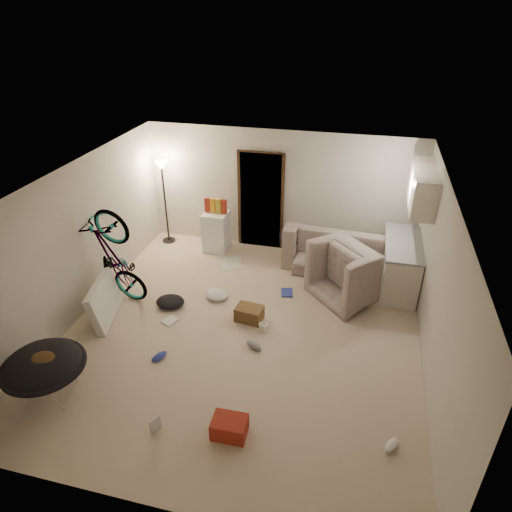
% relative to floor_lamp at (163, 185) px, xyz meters
% --- Properties ---
extents(floor, '(5.50, 6.00, 0.02)m').
position_rel_floor_lamp_xyz_m(floor, '(2.40, -2.65, -1.32)').
color(floor, beige).
rests_on(floor, ground).
extents(ceiling, '(5.50, 6.00, 0.02)m').
position_rel_floor_lamp_xyz_m(ceiling, '(2.40, -2.65, 1.20)').
color(ceiling, white).
rests_on(ceiling, wall_back).
extents(wall_back, '(5.50, 0.02, 2.50)m').
position_rel_floor_lamp_xyz_m(wall_back, '(2.40, 0.36, -0.06)').
color(wall_back, beige).
rests_on(wall_back, floor).
extents(wall_front, '(5.50, 0.02, 2.50)m').
position_rel_floor_lamp_xyz_m(wall_front, '(2.40, -5.66, -0.06)').
color(wall_front, beige).
rests_on(wall_front, floor).
extents(wall_left, '(0.02, 6.00, 2.50)m').
position_rel_floor_lamp_xyz_m(wall_left, '(-0.36, -2.65, -0.06)').
color(wall_left, beige).
rests_on(wall_left, floor).
extents(wall_right, '(0.02, 6.00, 2.50)m').
position_rel_floor_lamp_xyz_m(wall_right, '(5.16, -2.65, -0.06)').
color(wall_right, beige).
rests_on(wall_right, floor).
extents(doorway, '(0.85, 0.10, 2.04)m').
position_rel_floor_lamp_xyz_m(doorway, '(2.00, 0.32, -0.29)').
color(doorway, black).
rests_on(doorway, floor).
extents(door_trim, '(0.97, 0.04, 2.10)m').
position_rel_floor_lamp_xyz_m(door_trim, '(2.00, 0.29, -0.29)').
color(door_trim, '#372413').
rests_on(door_trim, floor).
extents(floor_lamp, '(0.28, 0.28, 1.81)m').
position_rel_floor_lamp_xyz_m(floor_lamp, '(0.00, 0.00, 0.00)').
color(floor_lamp, black).
rests_on(floor_lamp, floor).
extents(kitchen_counter, '(0.60, 1.50, 0.88)m').
position_rel_floor_lamp_xyz_m(kitchen_counter, '(4.83, -0.65, -0.87)').
color(kitchen_counter, beige).
rests_on(kitchen_counter, floor).
extents(counter_top, '(0.64, 1.54, 0.04)m').
position_rel_floor_lamp_xyz_m(counter_top, '(4.83, -0.65, -0.41)').
color(counter_top, gray).
rests_on(counter_top, kitchen_counter).
extents(kitchen_uppers, '(0.38, 1.40, 0.65)m').
position_rel_floor_lamp_xyz_m(kitchen_uppers, '(4.96, -0.65, 0.64)').
color(kitchen_uppers, beige).
rests_on(kitchen_uppers, wall_right).
extents(sofa, '(2.22, 0.97, 0.63)m').
position_rel_floor_lamp_xyz_m(sofa, '(3.73, -0.20, -0.99)').
color(sofa, '#3C443C').
rests_on(sofa, floor).
extents(armchair, '(1.56, 1.56, 0.76)m').
position_rel_floor_lamp_xyz_m(armchair, '(4.11, -1.07, -0.92)').
color(armchair, '#3C443C').
rests_on(armchair, floor).
extents(bicycle, '(2.00, 1.12, 1.09)m').
position_rel_floor_lamp_xyz_m(bicycle, '(0.10, -2.33, -0.81)').
color(bicycle, black).
rests_on(bicycle, floor).
extents(book_asset, '(0.28, 0.26, 0.02)m').
position_rel_floor_lamp_xyz_m(book_asset, '(1.84, -4.83, -1.30)').
color(book_asset, maroon).
rests_on(book_asset, floor).
extents(mini_fridge, '(0.50, 0.50, 0.84)m').
position_rel_floor_lamp_xyz_m(mini_fridge, '(1.14, -0.10, -0.89)').
color(mini_fridge, white).
rests_on(mini_fridge, floor).
extents(snack_box_0, '(0.11, 0.08, 0.30)m').
position_rel_floor_lamp_xyz_m(snack_box_0, '(0.97, -0.10, -0.31)').
color(snack_box_0, maroon).
rests_on(snack_box_0, mini_fridge).
extents(snack_box_1, '(0.10, 0.07, 0.30)m').
position_rel_floor_lamp_xyz_m(snack_box_1, '(1.09, -0.10, -0.31)').
color(snack_box_1, orange).
rests_on(snack_box_1, mini_fridge).
extents(snack_box_2, '(0.11, 0.08, 0.30)m').
position_rel_floor_lamp_xyz_m(snack_box_2, '(1.21, -0.10, -0.31)').
color(snack_box_2, gold).
rests_on(snack_box_2, mini_fridge).
extents(snack_box_3, '(0.10, 0.08, 0.30)m').
position_rel_floor_lamp_xyz_m(snack_box_3, '(1.33, -0.10, -0.31)').
color(snack_box_3, maroon).
rests_on(snack_box_3, mini_fridge).
extents(saucer_chair, '(1.07, 1.07, 0.76)m').
position_rel_floor_lamp_xyz_m(saucer_chair, '(0.28, -4.56, -0.85)').
color(saucer_chair, silver).
rests_on(saucer_chair, floor).
extents(hoodie, '(0.56, 0.50, 0.22)m').
position_rel_floor_lamp_xyz_m(hoodie, '(0.33, -4.59, -0.64)').
color(hoodie, '#483118').
rests_on(hoodie, saucer_chair).
extents(sofa_drape, '(0.63, 0.55, 0.28)m').
position_rel_floor_lamp_xyz_m(sofa_drape, '(2.78, -0.20, -0.77)').
color(sofa_drape, black).
rests_on(sofa_drape, sofa).
extents(tv_box, '(0.48, 1.06, 0.69)m').
position_rel_floor_lamp_xyz_m(tv_box, '(0.10, -2.82, -0.97)').
color(tv_box, silver).
rests_on(tv_box, floor).
extents(drink_case_a, '(0.47, 0.36, 0.25)m').
position_rel_floor_lamp_xyz_m(drink_case_a, '(2.43, -2.30, -1.18)').
color(drink_case_a, brown).
rests_on(drink_case_a, floor).
extents(drink_case_b, '(0.43, 0.32, 0.24)m').
position_rel_floor_lamp_xyz_m(drink_case_b, '(2.77, -4.57, -1.18)').
color(drink_case_b, maroon).
rests_on(drink_case_b, floor).
extents(juicer, '(0.15, 0.15, 0.21)m').
position_rel_floor_lamp_xyz_m(juicer, '(2.73, -2.54, -1.22)').
color(juicer, silver).
rests_on(juicer, floor).
extents(newspaper, '(0.58, 0.63, 0.01)m').
position_rel_floor_lamp_xyz_m(newspaper, '(1.60, -0.59, -1.30)').
color(newspaper, beige).
rests_on(newspaper, floor).
extents(book_blue, '(0.26, 0.31, 0.03)m').
position_rel_floor_lamp_xyz_m(book_blue, '(2.89, -1.39, -1.29)').
color(book_blue, '#2A3997').
rests_on(book_blue, floor).
extents(book_white, '(0.28, 0.31, 0.02)m').
position_rel_floor_lamp_xyz_m(book_white, '(1.16, -2.66, -1.30)').
color(book_white, silver).
rests_on(book_white, floor).
extents(shoe_1, '(0.31, 0.28, 0.11)m').
position_rel_floor_lamp_xyz_m(shoe_1, '(2.76, -0.10, -1.25)').
color(shoe_1, slate).
rests_on(shoe_1, floor).
extents(shoe_2, '(0.22, 0.30, 0.10)m').
position_rel_floor_lamp_xyz_m(shoe_2, '(1.37, -3.54, -1.26)').
color(shoe_2, '#2A3997').
rests_on(shoe_2, floor).
extents(shoe_3, '(0.32, 0.26, 0.11)m').
position_rel_floor_lamp_xyz_m(shoe_3, '(2.68, -2.97, -1.25)').
color(shoe_3, slate).
rests_on(shoe_3, floor).
extents(shoe_4, '(0.22, 0.28, 0.10)m').
position_rel_floor_lamp_xyz_m(shoe_4, '(4.70, -4.30, -1.26)').
color(shoe_4, white).
rests_on(shoe_4, floor).
extents(clothes_lump_a, '(0.50, 0.43, 0.16)m').
position_rel_floor_lamp_xyz_m(clothes_lump_a, '(0.99, -2.24, -1.23)').
color(clothes_lump_a, black).
rests_on(clothes_lump_a, floor).
extents(clothes_lump_c, '(0.53, 0.51, 0.13)m').
position_rel_floor_lamp_xyz_m(clothes_lump_c, '(1.71, -1.83, -1.24)').
color(clothes_lump_c, silver).
rests_on(clothes_lump_c, floor).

